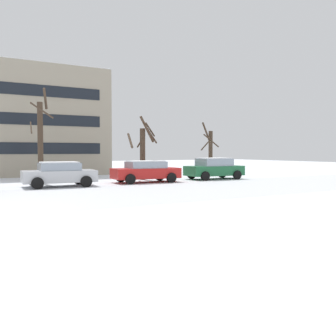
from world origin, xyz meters
name	(u,v)px	position (x,y,z in m)	size (l,w,h in m)	color
parked_car_silver	(59,174)	(4.23, 7.94, 0.73)	(4.08, 2.28, 1.42)	silver
parked_car_red	(146,171)	(9.77, 8.14, 0.73)	(4.39, 2.17, 1.41)	red
parked_car_green	(214,168)	(15.32, 8.29, 0.78)	(4.23, 2.24, 1.55)	#1E6038
tree_far_mid	(143,149)	(10.54, 10.27, 2.14)	(2.19, 2.17, 4.46)	#423326
tree_far_right	(41,139)	(3.75, 10.96, 2.76)	(1.42, 1.36, 5.97)	#423326
tree_far_left	(210,151)	(17.40, 11.71, 2.06)	(1.50, 1.52, 4.44)	#423326
building_far_left	(36,124)	(5.26, 22.11, 4.55)	(10.77, 10.76, 9.10)	#9E937F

